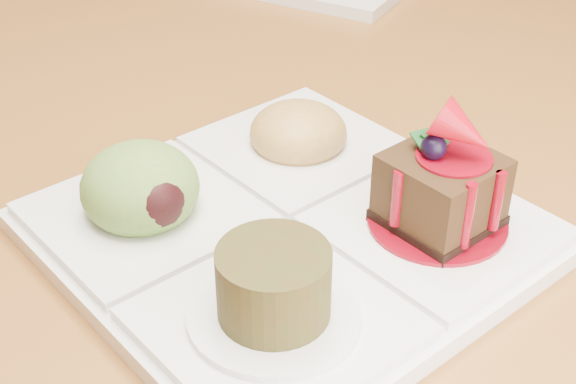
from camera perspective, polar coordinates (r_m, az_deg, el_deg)
dining_table at (r=0.76m, az=-4.76°, el=6.37°), size 1.00×1.80×0.75m
sampler_plate at (r=0.46m, az=-0.44°, el=-1.50°), size 0.26×0.26×0.10m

